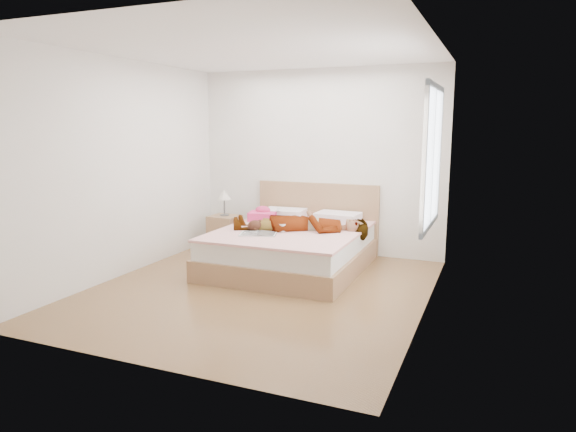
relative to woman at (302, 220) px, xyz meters
The scene contains 11 objects.
ground 1.20m from the woman, 96.48° to the right, with size 4.00×4.00×0.00m, color #4B2D17.
woman is the anchor object (origin of this frame).
hair 0.73m from the woman, 141.71° to the left, with size 0.40×0.49×0.07m, color black.
phone 0.64m from the woman, 141.34° to the left, with size 0.04×0.08×0.01m, color silver.
room_shell 2.01m from the woman, 23.47° to the right, with size 4.00×4.00×4.00m.
bed 0.37m from the woman, behind, with size 1.80×2.08×1.00m.
towel 0.81m from the woman, 152.70° to the left, with size 0.43×0.38×0.20m.
magazine 0.63m from the woman, 126.55° to the right, with size 0.50×0.40×0.03m.
coffee_mug 0.30m from the woman, 123.44° to the right, with size 0.13×0.11×0.10m.
plush_toy 0.59m from the woman, 146.99° to the right, with size 0.21×0.27×0.14m.
nightstand 1.53m from the woman, 159.99° to the left, with size 0.44×0.39×0.89m.
Camera 1 is at (2.40, -4.96, 1.81)m, focal length 32.00 mm.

